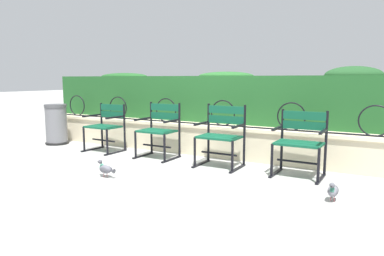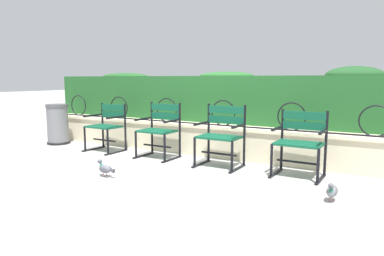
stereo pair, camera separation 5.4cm
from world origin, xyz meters
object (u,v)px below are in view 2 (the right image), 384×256
object	(u,v)px
park_chair_centre_left	(160,129)
pigeon_far_side	(105,169)
park_chair_centre_right	(221,134)
trash_bin	(58,125)
park_chair_rightmost	(300,141)
pigeon_near_chairs	(332,191)
park_chair_leftmost	(107,125)

from	to	relation	value
park_chair_centre_left	pigeon_far_side	size ratio (longest dim) A/B	3.06
park_chair_centre_right	trash_bin	world-z (taller)	park_chair_centre_right
park_chair_rightmost	trash_bin	world-z (taller)	park_chair_rightmost
pigeon_near_chairs	trash_bin	distance (m)	5.28
park_chair_leftmost	park_chair_rightmost	world-z (taller)	park_chair_rightmost
park_chair_leftmost	pigeon_near_chairs	xyz separation A→B (m)	(3.89, -0.82, -0.35)
park_chair_leftmost	trash_bin	distance (m)	1.32
park_chair_centre_left	pigeon_far_side	distance (m)	1.38
park_chair_centre_right	trash_bin	bearing A→B (deg)	179.41
pigeon_far_side	park_chair_rightmost	bearing A→B (deg)	31.37
park_chair_centre_right	park_chair_rightmost	world-z (taller)	park_chair_centre_right
park_chair_centre_left	trash_bin	world-z (taller)	park_chair_centre_left
park_chair_centre_left	pigeon_near_chairs	size ratio (longest dim) A/B	3.07
park_chair_leftmost	park_chair_centre_right	xyz separation A→B (m)	(2.24, -0.02, 0.02)
park_chair_rightmost	park_chair_centre_left	bearing A→B (deg)	179.81
park_chair_leftmost	trash_bin	size ratio (longest dim) A/B	1.07
park_chair_rightmost	pigeon_near_chairs	size ratio (longest dim) A/B	2.98
park_chair_centre_right	park_chair_rightmost	size ratio (longest dim) A/B	1.05
park_chair_centre_left	park_chair_rightmost	bearing A→B (deg)	-0.19
park_chair_rightmost	pigeon_far_side	distance (m)	2.57
pigeon_far_side	park_chair_centre_left	bearing A→B (deg)	92.85
trash_bin	park_chair_centre_left	bearing A→B (deg)	0.13
park_chair_centre_left	pigeon_far_side	bearing A→B (deg)	-87.15
pigeon_far_side	trash_bin	bearing A→B (deg)	152.00
park_chair_rightmost	pigeon_far_side	size ratio (longest dim) A/B	2.97
park_chair_centre_right	pigeon_near_chairs	distance (m)	1.88
park_chair_rightmost	pigeon_near_chairs	distance (m)	1.06
park_chair_centre_right	park_chair_rightmost	bearing A→B (deg)	1.76
pigeon_far_side	park_chair_leftmost	bearing A→B (deg)	132.19
park_chair_centre_left	pigeon_near_chairs	xyz separation A→B (m)	(2.78, -0.85, -0.36)
park_chair_leftmost	trash_bin	world-z (taller)	park_chair_leftmost
park_chair_leftmost	park_chair_centre_left	size ratio (longest dim) A/B	0.94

